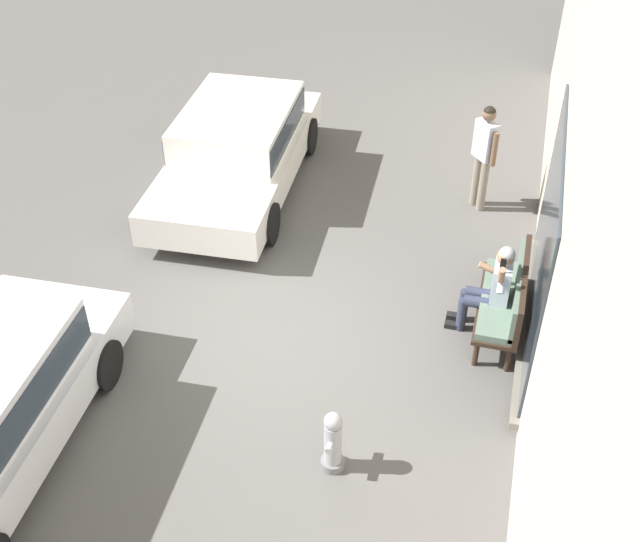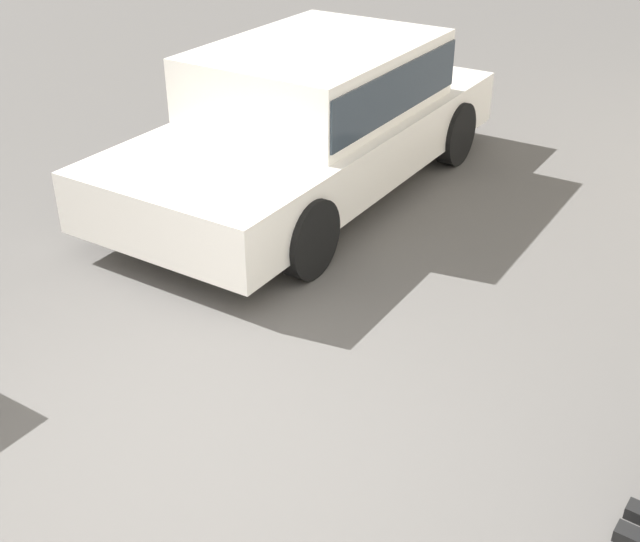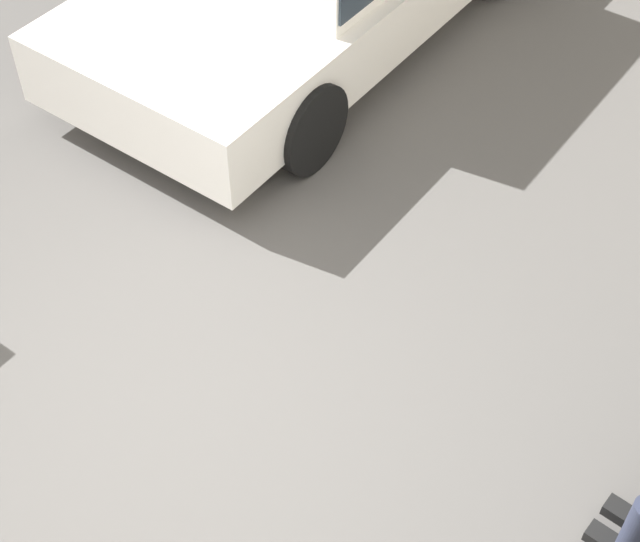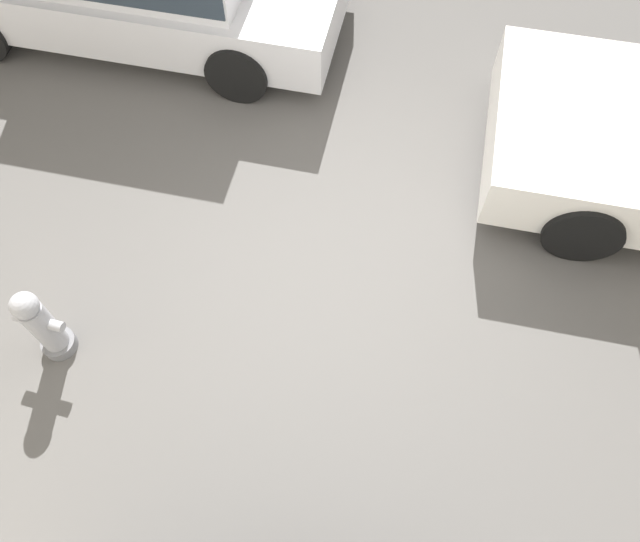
# 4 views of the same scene
# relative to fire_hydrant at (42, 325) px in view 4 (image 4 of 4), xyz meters

# --- Properties ---
(ground_plane) EXTENTS (60.00, 60.00, 0.00)m
(ground_plane) POSITION_rel_fire_hydrant_xyz_m (-1.85, -1.30, -0.39)
(ground_plane) COLOR #565451
(fire_hydrant) EXTENTS (0.38, 0.26, 0.81)m
(fire_hydrant) POSITION_rel_fire_hydrant_xyz_m (0.00, 0.00, 0.00)
(fire_hydrant) COLOR slate
(fire_hydrant) RESTS_ON ground_plane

